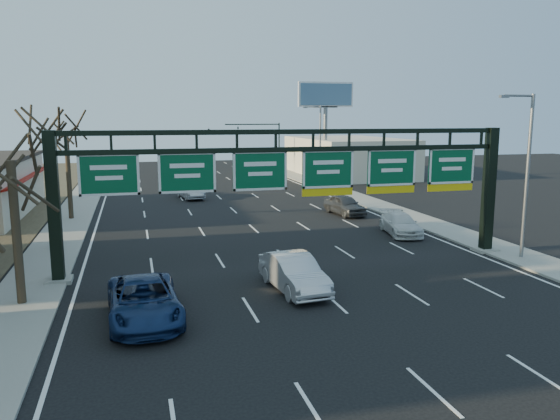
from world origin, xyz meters
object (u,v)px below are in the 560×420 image
object	(u,v)px
car_white_wagon	(400,224)
sign_gantry	(297,179)
car_silver_sedan	(294,273)
car_blue_suv	(144,300)

from	to	relation	value
car_white_wagon	sign_gantry	bearing A→B (deg)	-138.21
car_silver_sedan	car_white_wagon	xyz separation A→B (m)	(10.36, 9.69, -0.13)
car_white_wagon	car_blue_suv	bearing A→B (deg)	-135.68
car_blue_suv	sign_gantry	bearing A→B (deg)	34.52
sign_gantry	car_silver_sedan	distance (m)	5.74
car_blue_suv	car_white_wagon	world-z (taller)	car_blue_suv
car_blue_suv	car_white_wagon	xyz separation A→B (m)	(17.00, 11.74, -0.11)
sign_gantry	car_white_wagon	bearing A→B (deg)	32.10
sign_gantry	car_white_wagon	xyz separation A→B (m)	(8.97, 5.62, -3.93)
car_blue_suv	car_silver_sedan	distance (m)	6.95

